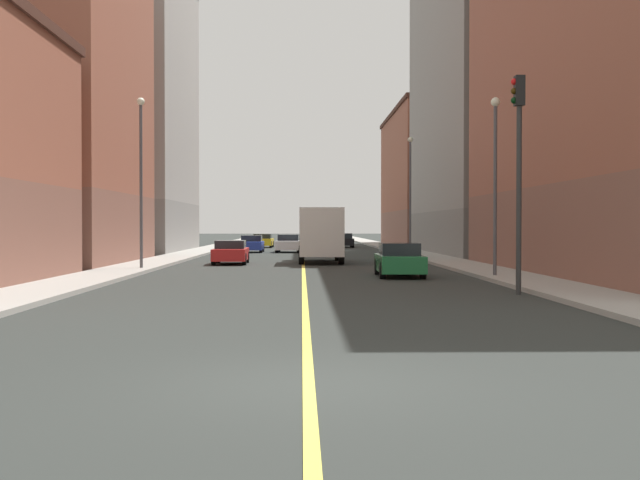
% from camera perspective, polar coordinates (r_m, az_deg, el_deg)
% --- Properties ---
extents(ground_plane, '(400.00, 400.00, 0.00)m').
position_cam_1_polar(ground_plane, '(10.50, -0.83, -10.36)').
color(ground_plane, '#2A2E2C').
rests_on(ground_plane, ground).
extents(sidewalk_left, '(2.55, 168.00, 0.15)m').
position_cam_1_polar(sidewalk_left, '(59.89, 6.54, -0.89)').
color(sidewalk_left, '#9E9B93').
rests_on(sidewalk_left, ground).
extents(sidewalk_right, '(2.55, 168.00, 0.15)m').
position_cam_1_polar(sidewalk_right, '(59.87, -9.05, -0.90)').
color(sidewalk_right, '#9E9B93').
rests_on(sidewalk_right, ground).
extents(lane_center_stripe, '(0.16, 154.00, 0.01)m').
position_cam_1_polar(lane_center_stripe, '(59.33, -1.26, -0.97)').
color(lane_center_stripe, '#E5D14C').
rests_on(lane_center_stripe, ground).
extents(building_left_mid, '(9.25, 23.48, 22.91)m').
position_cam_1_polar(building_left_mid, '(59.90, 12.34, 10.03)').
color(building_left_mid, slate).
rests_on(building_left_mid, ground).
extents(building_left_far, '(9.25, 23.76, 13.98)m').
position_cam_1_polar(building_left_far, '(83.38, 8.32, 4.41)').
color(building_left_far, brown).
rests_on(building_left_far, ground).
extents(building_right_midblock, '(9.25, 15.20, 18.87)m').
position_cam_1_polar(building_right_midblock, '(45.37, -19.33, 10.32)').
color(building_right_midblock, brown).
rests_on(building_right_midblock, ground).
extents(building_right_distant, '(9.25, 18.18, 23.03)m').
position_cam_1_polar(building_right_distant, '(65.08, -13.74, 9.35)').
color(building_right_distant, gray).
rests_on(building_right_distant, ground).
extents(traffic_light_left_near, '(0.40, 0.32, 6.58)m').
position_cam_1_polar(traffic_light_left_near, '(24.53, 14.17, 6.01)').
color(traffic_light_left_near, '#2D2D2D').
rests_on(traffic_light_left_near, ground).
extents(street_lamp_left_near, '(0.36, 0.36, 6.92)m').
position_cam_1_polar(street_lamp_left_near, '(31.51, 12.56, 5.16)').
color(street_lamp_left_near, '#4C4C51').
rests_on(street_lamp_left_near, ground).
extents(street_lamp_right_near, '(0.36, 0.36, 7.79)m').
position_cam_1_polar(street_lamp_right_near, '(37.13, -12.82, 5.25)').
color(street_lamp_right_near, '#4C4C51').
rests_on(street_lamp_right_near, ground).
extents(street_lamp_left_far, '(0.36, 0.36, 8.08)m').
position_cam_1_polar(street_lamp_left_far, '(55.06, 6.54, 4.04)').
color(street_lamp_left_far, '#4C4C51').
rests_on(street_lamp_left_far, ground).
extents(car_yellow, '(2.01, 4.10, 1.30)m').
position_cam_1_polar(car_yellow, '(75.45, -4.16, -0.06)').
color(car_yellow, gold).
rests_on(car_yellow, ground).
extents(car_white, '(2.01, 4.33, 1.39)m').
position_cam_1_polar(car_white, '(61.84, -2.29, -0.27)').
color(car_white, white).
rests_on(car_white, ground).
extents(car_green, '(1.87, 4.34, 1.38)m').
position_cam_1_polar(car_green, '(32.28, 5.75, -1.47)').
color(car_green, '#1E6B38').
rests_on(car_green, ground).
extents(car_black, '(1.90, 4.05, 1.35)m').
position_cam_1_polar(car_black, '(75.85, 1.71, -0.04)').
color(car_black, black).
rests_on(car_black, ground).
extents(car_red, '(1.87, 4.33, 1.29)m').
position_cam_1_polar(car_red, '(42.97, -6.47, -0.89)').
color(car_red, red).
rests_on(car_red, ground).
extents(car_blue, '(1.84, 4.14, 1.33)m').
position_cam_1_polar(car_blue, '(61.86, -4.96, -0.30)').
color(car_blue, '#23389E').
rests_on(car_blue, ground).
extents(box_truck, '(2.44, 7.38, 3.04)m').
position_cam_1_polar(box_truck, '(44.26, 0.03, 0.44)').
color(box_truck, beige).
rests_on(box_truck, ground).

